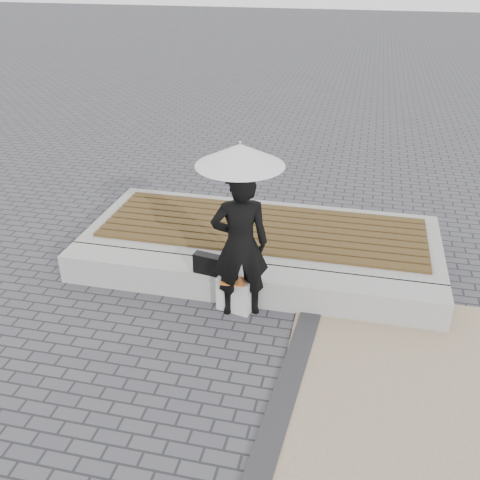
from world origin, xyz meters
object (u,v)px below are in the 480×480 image
at_px(woman, 240,245).
at_px(handbag, 208,264).
at_px(seating_ledge, 245,284).
at_px(parasol, 240,155).
at_px(canvas_tote, 235,295).

distance_m(woman, handbag, 0.62).
xyz_separation_m(seating_ledge, parasol, (0.00, -0.32, 1.84)).
xyz_separation_m(woman, canvas_tote, (-0.07, 0.00, -0.71)).
relative_size(parasol, handbag, 3.45).
bearing_deg(parasol, seating_ledge, 90.65).
relative_size(woman, canvas_tote, 4.17).
relative_size(handbag, canvas_tote, 0.82).
height_order(woman, canvas_tote, woman).
relative_size(seating_ledge, woman, 2.67).
relative_size(seating_ledge, canvas_tote, 11.14).
height_order(seating_ledge, handbag, handbag).
distance_m(seating_ledge, woman, 0.80).
distance_m(woman, parasol, 1.11).
bearing_deg(canvas_tote, seating_ledge, 91.02).
bearing_deg(seating_ledge, handbag, -159.41).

